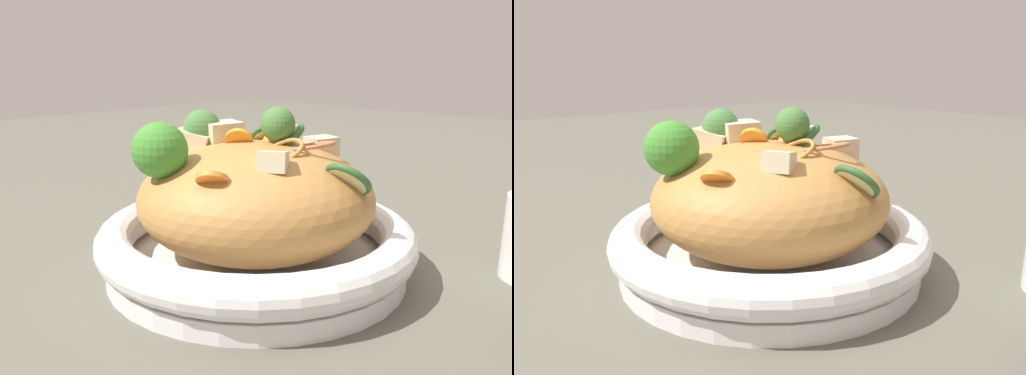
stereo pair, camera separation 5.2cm
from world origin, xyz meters
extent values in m
plane|color=#5A584D|center=(0.00, 0.00, 0.00)|extent=(3.00, 3.00, 0.00)
cylinder|color=white|center=(0.00, 0.00, 0.01)|extent=(0.31, 0.31, 0.02)
torus|color=white|center=(0.00, 0.00, 0.04)|extent=(0.32, 0.32, 0.04)
ellipsoid|color=#B37D40|center=(0.00, 0.00, 0.08)|extent=(0.24, 0.24, 0.12)
torus|color=#BB7348|center=(-0.04, -0.03, 0.13)|extent=(0.05, 0.05, 0.01)
torus|color=#A97C47|center=(0.06, -0.01, 0.12)|extent=(0.08, 0.08, 0.01)
torus|color=#BC7F3B|center=(-0.04, 0.00, 0.13)|extent=(0.05, 0.04, 0.02)
cone|color=#8FB173|center=(0.07, 0.01, 0.12)|extent=(0.03, 0.03, 0.01)
sphere|color=#47793E|center=(0.07, 0.01, 0.14)|extent=(0.05, 0.05, 0.04)
cone|color=#98AD70|center=(0.03, 0.09, 0.11)|extent=(0.03, 0.03, 0.01)
sphere|color=#418830|center=(0.03, 0.09, 0.13)|extent=(0.06, 0.06, 0.05)
cone|color=#92AD6D|center=(-0.01, -0.02, 0.13)|extent=(0.02, 0.02, 0.02)
sphere|color=#447537|center=(-0.01, -0.02, 0.15)|extent=(0.04, 0.04, 0.03)
cylinder|color=orange|center=(0.00, -0.04, 0.13)|extent=(0.02, 0.03, 0.03)
cylinder|color=orange|center=(-0.01, -0.02, 0.14)|extent=(0.03, 0.03, 0.02)
cylinder|color=orange|center=(0.01, -0.03, 0.13)|extent=(0.02, 0.02, 0.02)
cylinder|color=orange|center=(0.02, 0.01, 0.14)|extent=(0.03, 0.03, 0.03)
cylinder|color=orange|center=(-0.03, 0.08, 0.12)|extent=(0.04, 0.04, 0.02)
cylinder|color=orange|center=(0.07, -0.02, 0.12)|extent=(0.03, 0.03, 0.02)
cylinder|color=beige|center=(0.02, -0.03, 0.13)|extent=(0.03, 0.04, 0.03)
torus|color=#285329|center=(0.02, -0.03, 0.13)|extent=(0.04, 0.05, 0.03)
cylinder|color=beige|center=(-0.10, -0.02, 0.11)|extent=(0.04, 0.03, 0.03)
torus|color=#2F5B2C|center=(-0.10, -0.02, 0.11)|extent=(0.05, 0.04, 0.04)
cylinder|color=beige|center=(-0.01, -0.03, 0.13)|extent=(0.05, 0.05, 0.03)
torus|color=#2D5A27|center=(-0.01, -0.03, 0.13)|extent=(0.06, 0.06, 0.03)
cube|color=beige|center=(0.07, 0.02, 0.13)|extent=(0.05, 0.05, 0.03)
cube|color=beige|center=(-0.06, 0.04, 0.13)|extent=(0.03, 0.03, 0.02)
cube|color=beige|center=(0.05, 0.00, 0.14)|extent=(0.04, 0.05, 0.03)
cube|color=beige|center=(-0.01, -0.09, 0.12)|extent=(0.03, 0.04, 0.02)
camera|label=1|loc=(-0.35, 0.36, 0.22)|focal=36.08mm
camera|label=2|loc=(-0.39, 0.32, 0.22)|focal=36.08mm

